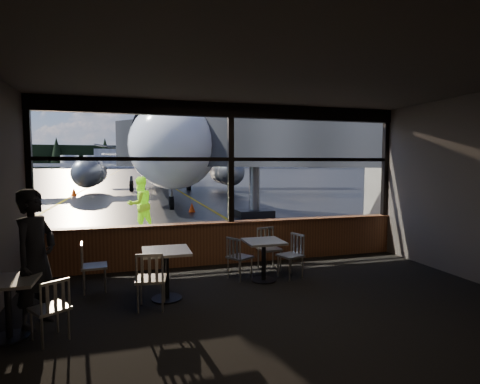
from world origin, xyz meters
name	(u,v)px	position (x,y,z in m)	size (l,w,h in m)	color
ground_plane	(139,170)	(0.00, 120.00, 0.00)	(520.00, 520.00, 0.00)	black
carpet_floor	(283,315)	(0.00, -3.00, 0.01)	(8.00, 6.00, 0.01)	black
ceiling	(285,70)	(0.00, -3.00, 3.50)	(8.00, 6.00, 0.04)	#38332D
wall_back	(464,234)	(0.00, -6.00, 1.75)	(8.00, 0.04, 3.50)	#49403A
window_sill	(231,243)	(0.00, 0.00, 0.45)	(8.00, 0.28, 0.90)	brown
window_header	(231,110)	(0.00, 0.00, 3.35)	(8.00, 0.18, 0.30)	black
mullion_left	(29,164)	(-3.95, 0.00, 2.20)	(0.12, 0.12, 2.60)	black
mullion_centre	(231,164)	(0.00, 0.00, 2.20)	(0.12, 0.12, 2.60)	black
mullion_right	(385,164)	(3.95, 0.00, 2.20)	(0.12, 0.12, 2.60)	black
window_transom	(231,159)	(0.00, 0.00, 2.30)	(8.00, 0.10, 0.08)	black
airliner	(160,122)	(0.10, 22.18, 5.47)	(29.81, 35.78, 10.93)	white
jet_bridge	(285,161)	(3.60, 5.50, 2.31)	(8.68, 10.61, 4.63)	#28282B
cafe_table_near	(264,261)	(0.27, -1.41, 0.39)	(0.70, 0.70, 0.77)	#ABA59D
cafe_table_mid	(167,275)	(-1.57, -1.88, 0.41)	(0.75, 0.75, 0.82)	#9B968E
cafe_table_left	(8,309)	(-3.60, -2.72, 0.38)	(0.70, 0.70, 0.77)	#99958D
chair_near_e	(290,256)	(0.83, -1.36, 0.43)	(0.47, 0.47, 0.86)	#B6B0A5
chair_near_w	(240,258)	(-0.13, -1.15, 0.41)	(0.45, 0.45, 0.83)	#BDB7AA
chair_near_n	(269,249)	(0.61, -0.78, 0.44)	(0.48, 0.48, 0.88)	#AEA99D
chair_mid_s	(151,280)	(-1.83, -2.22, 0.46)	(0.50, 0.50, 0.91)	beige
chair_mid_w	(94,267)	(-2.73, -1.15, 0.44)	(0.48, 0.48, 0.87)	#ADA99C
chair_left_s	(50,309)	(-3.09, -2.93, 0.41)	(0.44, 0.44, 0.81)	#A9A599
passenger	(35,258)	(-3.35, -2.39, 0.94)	(0.68, 0.45, 1.87)	black
ground_crew	(140,204)	(-1.85, 4.51, 0.89)	(0.87, 0.68, 1.78)	#BFF219
cone_nose	(192,207)	(0.50, 8.93, 0.21)	(0.31, 0.31, 0.43)	#FD5107
cone_wing	(74,192)	(-5.89, 19.36, 0.29)	(0.41, 0.41, 0.57)	#EF4607
hangar_mid	(136,158)	(0.00, 185.00, 5.00)	(38.00, 15.00, 10.00)	silver
hangar_right	(256,156)	(60.00, 178.00, 6.00)	(50.00, 20.00, 12.00)	silver
fuel_tank_a	(70,162)	(-30.00, 182.00, 3.00)	(8.00, 8.00, 6.00)	silver
fuel_tank_b	(93,162)	(-20.00, 182.00, 3.00)	(8.00, 8.00, 6.00)	silver
fuel_tank_c	(115,162)	(-10.00, 182.00, 3.00)	(8.00, 8.00, 6.00)	silver
treeline	(136,157)	(0.00, 210.00, 6.00)	(360.00, 3.00, 12.00)	black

